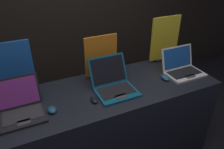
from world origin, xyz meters
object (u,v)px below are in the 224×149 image
(promo_stand_front, at_px, (13,70))
(promo_stand_middle, at_px, (101,57))
(mouse_middle, at_px, (94,100))
(mouse_back, at_px, (165,78))
(mouse_front, at_px, (52,110))
(laptop_back, at_px, (182,68))
(promo_stand_back, at_px, (165,40))
(laptop_middle, at_px, (113,83))
(laptop_front, at_px, (21,107))

(promo_stand_front, relative_size, promo_stand_middle, 1.14)
(mouse_middle, relative_size, mouse_back, 0.92)
(mouse_back, bearing_deg, mouse_front, -178.70)
(laptop_back, relative_size, promo_stand_back, 0.74)
(promo_stand_back, bearing_deg, laptop_middle, -158.13)
(laptop_front, distance_m, mouse_front, 0.24)
(mouse_back, bearing_deg, laptop_back, 10.01)
(laptop_front, xyz_separation_m, mouse_back, (1.36, -0.05, -0.04))
(laptop_front, relative_size, mouse_front, 3.62)
(mouse_back, height_order, promo_stand_back, promo_stand_back)
(promo_stand_front, bearing_deg, mouse_back, -15.36)
(promo_stand_front, bearing_deg, promo_stand_back, 0.16)
(laptop_middle, bearing_deg, laptop_front, -179.60)
(laptop_middle, relative_size, promo_stand_middle, 0.93)
(laptop_front, distance_m, promo_stand_back, 1.65)
(promo_stand_front, height_order, laptop_back, promo_stand_front)
(promo_stand_middle, bearing_deg, mouse_back, -32.26)
(mouse_back, bearing_deg, promo_stand_middle, 147.74)
(mouse_middle, height_order, promo_stand_back, promo_stand_back)
(mouse_front, xyz_separation_m, laptop_back, (1.38, 0.07, 0.04))
(laptop_front, distance_m, mouse_back, 1.36)
(mouse_front, height_order, laptop_middle, laptop_middle)
(mouse_front, relative_size, mouse_middle, 0.90)
(promo_stand_front, distance_m, mouse_back, 1.43)
(promo_stand_front, bearing_deg, laptop_middle, -21.24)
(mouse_middle, xyz_separation_m, promo_stand_back, (1.03, 0.42, 0.23))
(laptop_middle, height_order, laptop_back, laptop_middle)
(laptop_front, bearing_deg, mouse_front, -19.69)
(mouse_front, bearing_deg, laptop_front, 160.31)
(laptop_front, height_order, laptop_middle, laptop_middle)
(laptop_front, xyz_separation_m, promo_stand_middle, (0.81, 0.29, 0.14))
(mouse_front, relative_size, laptop_back, 0.24)
(mouse_middle, bearing_deg, laptop_back, 4.52)
(promo_stand_back, bearing_deg, promo_stand_middle, -177.77)
(promo_stand_middle, xyz_separation_m, promo_stand_back, (0.80, 0.03, 0.04))
(laptop_back, height_order, mouse_back, laptop_back)
(mouse_back, xyz_separation_m, promo_stand_back, (0.25, 0.38, 0.23))
(mouse_front, bearing_deg, laptop_back, 2.86)
(laptop_middle, height_order, mouse_middle, laptop_middle)
(promo_stand_front, bearing_deg, mouse_front, -61.08)
(laptop_front, distance_m, promo_stand_front, 0.36)
(promo_stand_middle, xyz_separation_m, laptop_back, (0.80, -0.30, -0.15))
(promo_stand_middle, bearing_deg, mouse_middle, -121.04)
(laptop_middle, height_order, promo_stand_middle, promo_stand_middle)
(promo_stand_middle, bearing_deg, promo_stand_back, 2.23)
(laptop_middle, relative_size, promo_stand_back, 0.77)
(mouse_front, relative_size, laptop_middle, 0.23)
(laptop_back, distance_m, promo_stand_back, 0.38)
(laptop_middle, bearing_deg, promo_stand_middle, 90.00)
(mouse_front, relative_size, mouse_back, 0.82)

